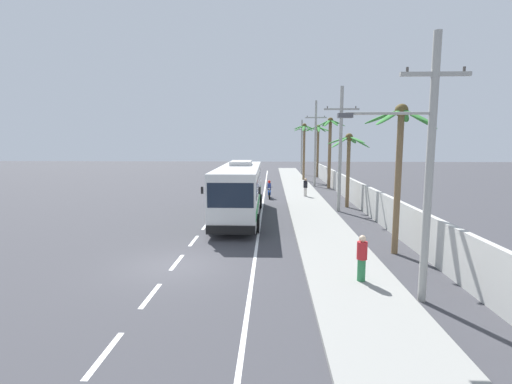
{
  "coord_description": "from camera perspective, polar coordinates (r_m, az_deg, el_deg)",
  "views": [
    {
      "loc": [
        3.91,
        -14.46,
        4.98
      ],
      "look_at": [
        2.91,
        9.88,
        1.7
      ],
      "focal_mm": 26.31,
      "sensor_mm": 36.0,
      "label": 1
    }
  ],
  "objects": [
    {
      "name": "palm_third",
      "position": [
        48.23,
        7.35,
        7.82
      ],
      "size": [
        2.85,
        2.93,
        7.27
      ],
      "color": "brown",
      "rests_on": "ground"
    },
    {
      "name": "utility_pole_mid",
      "position": [
        27.19,
        12.71,
        6.65
      ],
      "size": [
        2.45,
        0.24,
        8.78
      ],
      "color": "#9E9E99",
      "rests_on": "ground"
    },
    {
      "name": "pedestrian_midwalk",
      "position": [
        33.64,
        7.53,
        0.78
      ],
      "size": [
        0.36,
        0.36,
        1.62
      ],
      "rotation": [
        0.0,
        0.0,
        4.83
      ],
      "color": "beige",
      "rests_on": "sidewalk_kerb"
    },
    {
      "name": "sidewalk_kerb",
      "position": [
        25.11,
        8.94,
        -3.7
      ],
      "size": [
        3.2,
        90.0,
        0.14
      ],
      "primitive_type": "cube",
      "color": "gray",
      "rests_on": "ground"
    },
    {
      "name": "coach_bus_foreground",
      "position": [
        24.65,
        -2.51,
        0.49
      ],
      "size": [
        3.01,
        12.21,
        3.66
      ],
      "color": "silver",
      "rests_on": "ground"
    },
    {
      "name": "motorcycle_beside_bus",
      "position": [
        33.27,
        2.03,
        0.17
      ],
      "size": [
        0.56,
        1.96,
        1.57
      ],
      "color": "black",
      "rests_on": "ground"
    },
    {
      "name": "ground_plane",
      "position": [
        15.78,
        -12.34,
        -10.9
      ],
      "size": [
        160.0,
        160.0,
        0.0
      ],
      "primitive_type": "plane",
      "color": "#3A3A3F"
    },
    {
      "name": "palm_second",
      "position": [
        40.68,
        11.17,
        7.64
      ],
      "size": [
        3.09,
        3.02,
        7.51
      ],
      "color": "brown",
      "rests_on": "ground"
    },
    {
      "name": "utility_pole_nearest",
      "position": [
        12.37,
        24.41,
        4.08
      ],
      "size": [
        3.8,
        0.24,
        8.14
      ],
      "color": "#9E9E99",
      "rests_on": "ground"
    },
    {
      "name": "utility_pole_far",
      "position": [
        42.34,
        9.01,
        7.46
      ],
      "size": [
        2.37,
        0.24,
        9.43
      ],
      "color": "#9E9E99",
      "rests_on": "ground"
    },
    {
      "name": "palm_farthest",
      "position": [
        29.15,
        13.92,
        5.71
      ],
      "size": [
        3.17,
        3.19,
        5.6
      ],
      "color": "brown",
      "rests_on": "ground"
    },
    {
      "name": "palm_fourth",
      "position": [
        53.53,
        9.42,
        7.77
      ],
      "size": [
        3.96,
        3.97,
        7.32
      ],
      "color": "brown",
      "rests_on": "ground"
    },
    {
      "name": "utility_pole_distant",
      "position": [
        57.55,
        6.95,
        6.91
      ],
      "size": [
        1.96,
        0.24,
        8.23
      ],
      "color": "#9E9E99",
      "rests_on": "ground"
    },
    {
      "name": "pedestrian_near_kerb",
      "position": [
        13.73,
        15.79,
        -9.5
      ],
      "size": [
        0.36,
        0.36,
        1.63
      ],
      "rotation": [
        0.0,
        0.0,
        3.42
      ],
      "color": "#2D7A47",
      "rests_on": "sidewalk_kerb"
    },
    {
      "name": "palm_nearest",
      "position": [
        17.46,
        21.04,
        6.34
      ],
      "size": [
        2.96,
        3.07,
        6.59
      ],
      "color": "brown",
      "rests_on": "ground"
    },
    {
      "name": "boundary_wall",
      "position": [
        29.51,
        15.44,
        -0.45
      ],
      "size": [
        0.24,
        60.0,
        1.91
      ],
      "primitive_type": "cube",
      "color": "#B2B2AD",
      "rests_on": "ground"
    },
    {
      "name": "lane_markings",
      "position": [
        29.57,
        -1.55,
        -2.02
      ],
      "size": [
        3.37,
        71.0,
        0.01
      ],
      "color": "white",
      "rests_on": "ground"
    }
  ]
}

